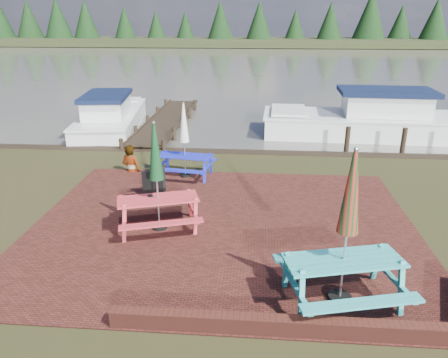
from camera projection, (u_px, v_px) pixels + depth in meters
name	position (u px, v px, depth m)	size (l,w,h in m)	color
ground	(219.00, 248.00, 9.37)	(120.00, 120.00, 0.00)	black
paving	(223.00, 226.00, 10.30)	(9.00, 7.50, 0.02)	#371711
brick_wall	(340.00, 321.00, 6.90)	(6.21, 1.79, 0.30)	#4C1E16
water	(253.00, 64.00, 43.86)	(120.00, 60.00, 0.02)	#424039
far_treeline	(257.00, 24.00, 69.74)	(120.00, 10.00, 8.10)	black
picnic_table_teal	(345.00, 252.00, 7.29)	(2.36, 2.20, 2.77)	teal
picnic_table_red	(158.00, 194.00, 9.90)	(2.23, 2.10, 2.53)	#BC3038
picnic_table_blue	(185.00, 152.00, 13.20)	(1.84, 1.68, 2.28)	#1820B8
chalkboard	(154.00, 183.00, 11.73)	(0.58, 0.64, 0.88)	black
jetty	(166.00, 121.00, 20.11)	(1.76, 9.08, 1.00)	black
boat_jetty	(111.00, 118.00, 19.34)	(3.19, 6.93, 1.94)	silver
boat_near	(364.00, 121.00, 18.52)	(8.23, 3.15, 2.20)	silver
person	(130.00, 146.00, 13.62)	(0.63, 0.41, 1.72)	gray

